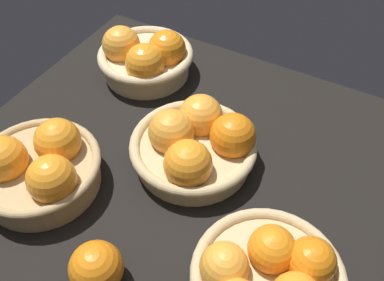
{
  "coord_description": "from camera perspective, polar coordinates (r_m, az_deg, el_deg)",
  "views": [
    {
      "loc": [
        25.02,
        -44.28,
        64.44
      ],
      "look_at": [
        -0.74,
        2.4,
        7.0
      ],
      "focal_mm": 40.57,
      "sensor_mm": 36.0,
      "label": 1
    }
  ],
  "objects": [
    {
      "name": "market_tray",
      "position": [
        0.81,
        -0.36,
        -3.93
      ],
      "size": [
        84.0,
        72.0,
        3.0
      ],
      "primitive_type": "cube",
      "color": "black",
      "rests_on": "ground"
    },
    {
      "name": "basket_near_right",
      "position": [
        0.64,
        9.84,
        -17.5
      ],
      "size": [
        21.67,
        21.67,
        10.64
      ],
      "color": "tan",
      "rests_on": "market_tray"
    },
    {
      "name": "basket_near_left",
      "position": [
        0.78,
        -19.49,
        -3.36
      ],
      "size": [
        21.65,
        21.65,
        11.25
      ],
      "color": "tan",
      "rests_on": "market_tray"
    },
    {
      "name": "basket_far_left",
      "position": [
        0.97,
        -6.15,
        10.8
      ],
      "size": [
        20.93,
        20.93,
        10.97
      ],
      "color": "#D3BC8C",
      "rests_on": "market_tray"
    },
    {
      "name": "basket_center",
      "position": [
        0.77,
        0.59,
        -0.49
      ],
      "size": [
        22.97,
        22.97,
        10.23
      ],
      "color": "tan",
      "rests_on": "market_tray"
    },
    {
      "name": "loose_orange_front_gap",
      "position": [
        0.66,
        -12.48,
        -16.03
      ],
      "size": [
        7.87,
        7.87,
        7.87
      ],
      "primitive_type": "sphere",
      "color": "orange",
      "rests_on": "market_tray"
    }
  ]
}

